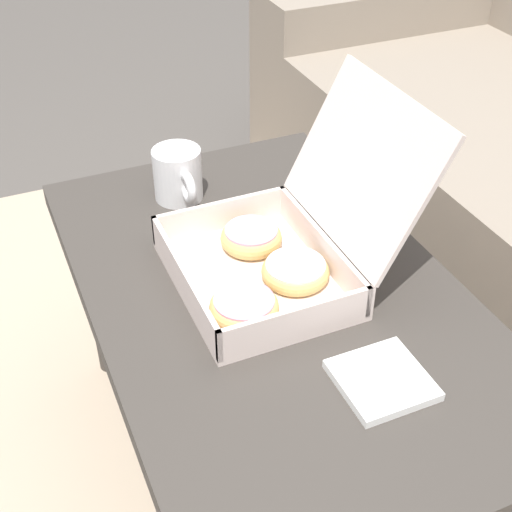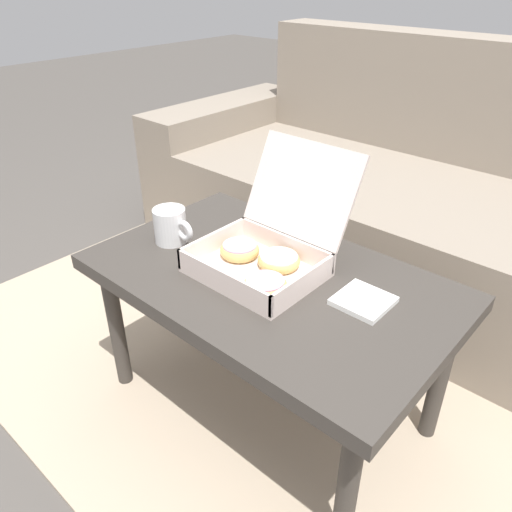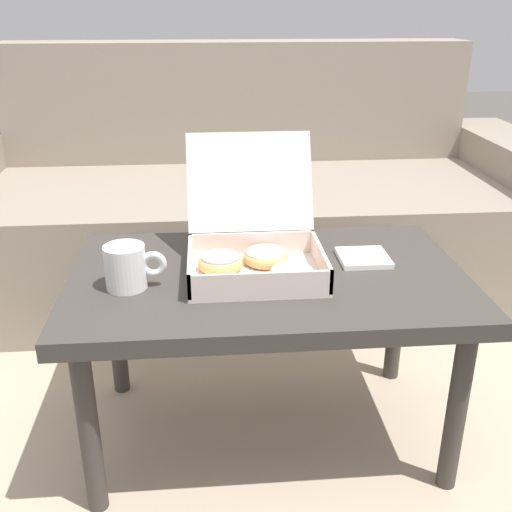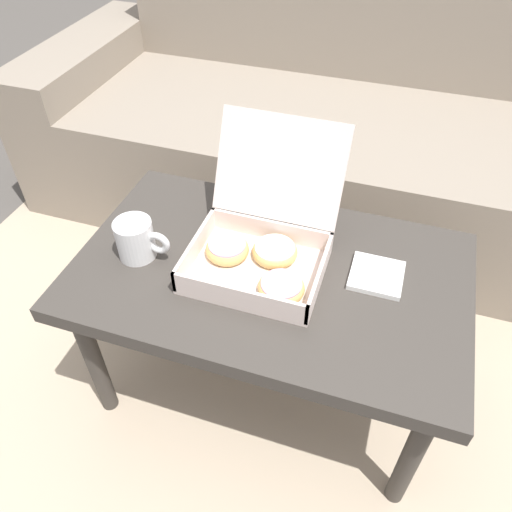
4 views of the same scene
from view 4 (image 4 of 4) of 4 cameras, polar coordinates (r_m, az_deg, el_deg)
name	(u,v)px [view 4 (image 4 of 4)]	position (r m, az deg, el deg)	size (l,w,h in m)	color
ground_plane	(276,354)	(1.57, 2.32, -11.12)	(12.00, 12.00, 0.00)	#514C47
area_rug	(301,285)	(1.75, 5.12, -3.36)	(2.43, 1.91, 0.01)	tan
couch	(341,135)	(2.00, 9.67, 13.51)	(2.31, 0.88, 0.89)	gray
coffee_table	(270,285)	(1.19, 1.56, -3.30)	(0.91, 0.56, 0.46)	#3D3833
pastry_box	(262,244)	(1.14, 0.73, 1.34)	(0.30, 0.35, 0.28)	silver
coffee_mug	(137,239)	(1.19, -13.48, 1.86)	(0.13, 0.09, 0.10)	white
napkin_stack	(376,275)	(1.16, 13.60, -2.16)	(0.12, 0.12, 0.01)	white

